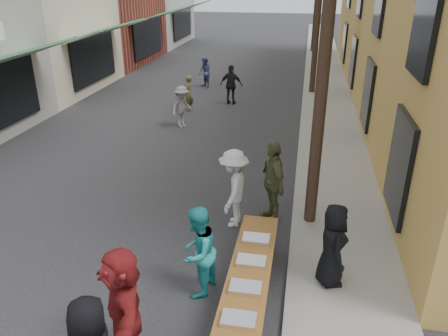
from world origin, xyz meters
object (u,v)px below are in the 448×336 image
(utility_pole_near, at_px, (328,19))
(serving_table, at_px, (248,280))
(guest_front_c, at_px, (198,252))
(server, at_px, (333,245))

(utility_pole_near, distance_m, serving_table, 5.05)
(utility_pole_near, relative_size, guest_front_c, 5.24)
(utility_pole_near, xyz_separation_m, serving_table, (-1.02, -3.17, -3.79))
(utility_pole_near, xyz_separation_m, server, (0.36, -2.17, -3.61))
(serving_table, distance_m, server, 1.71)
(guest_front_c, bearing_deg, server, 118.18)
(guest_front_c, bearing_deg, serving_table, 80.59)
(utility_pole_near, relative_size, server, 5.67)
(utility_pole_near, bearing_deg, guest_front_c, -125.25)
(utility_pole_near, bearing_deg, serving_table, -107.74)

